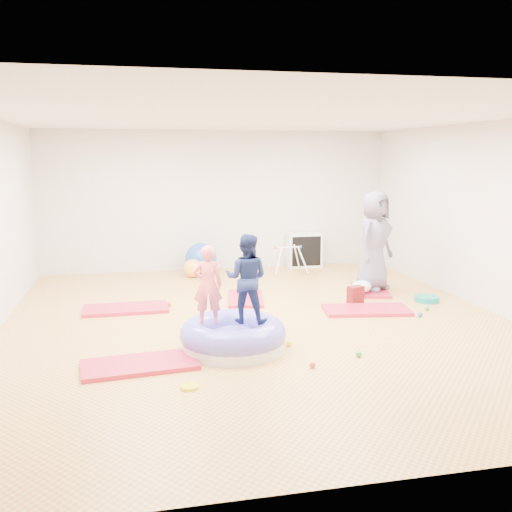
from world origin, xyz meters
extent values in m
cube|color=gold|center=(0.00, 0.00, 0.00)|extent=(7.00, 8.00, 0.01)
cube|color=silver|center=(0.00, 0.00, 2.80)|extent=(7.00, 8.00, 0.01)
cube|color=beige|center=(0.00, 4.00, 1.40)|extent=(7.00, 0.01, 2.80)
cube|color=beige|center=(0.00, -4.00, 1.40)|extent=(7.00, 0.01, 2.80)
cube|color=beige|center=(3.50, 0.00, 1.40)|extent=(0.01, 8.00, 2.80)
cube|color=#BB2236|center=(-1.67, -1.34, 0.03)|extent=(1.31, 0.76, 0.05)
cube|color=#BB2236|center=(-1.84, 1.09, 0.03)|extent=(1.26, 0.64, 0.05)
cube|color=#BB2236|center=(0.05, 1.34, 0.02)|extent=(0.72, 1.17, 0.05)
cube|color=#BB2236|center=(1.68, 0.25, 0.03)|extent=(1.34, 0.82, 0.05)
cube|color=#BB2236|center=(2.26, 1.46, 0.02)|extent=(0.79, 1.18, 0.05)
cylinder|color=silver|center=(-0.56, -0.98, 0.07)|extent=(1.24, 1.24, 0.14)
torus|color=#5A56C6|center=(-0.56, -0.98, 0.20)|extent=(1.28, 1.28, 0.34)
ellipsoid|color=#5A56C6|center=(-0.56, -0.98, 0.12)|extent=(0.68, 0.68, 0.31)
imported|color=#FF676E|center=(-0.85, -0.93, 0.85)|extent=(0.37, 0.26, 0.95)
imported|color=navy|center=(-0.38, -0.94, 0.91)|extent=(0.64, 0.58, 1.07)
imported|color=slate|center=(2.29, 1.42, 0.88)|extent=(0.97, 0.90, 1.67)
ellipsoid|color=#ACC8F9|center=(2.00, 1.24, 0.15)|extent=(0.35, 0.23, 0.20)
sphere|color=beige|center=(2.00, 1.08, 0.17)|extent=(0.17, 0.17, 0.17)
sphere|color=green|center=(2.60, 0.11, 0.04)|extent=(0.07, 0.07, 0.07)
sphere|color=#CC4622|center=(0.19, -1.77, 0.04)|extent=(0.07, 0.07, 0.07)
sphere|color=yellow|center=(0.13, -1.02, 0.04)|extent=(0.07, 0.07, 0.07)
sphere|color=#254AB1|center=(2.32, -0.18, 0.04)|extent=(0.07, 0.07, 0.07)
sphere|color=green|center=(0.82, -1.55, 0.04)|extent=(0.07, 0.07, 0.07)
sphere|color=#CC4622|center=(-0.72, 1.58, 0.04)|extent=(0.07, 0.07, 0.07)
sphere|color=#CC4622|center=(-1.19, 1.19, 0.04)|extent=(0.07, 0.07, 0.07)
sphere|color=#254AB1|center=(-0.41, 3.51, 0.31)|extent=(0.62, 0.62, 0.62)
sphere|color=yellow|center=(-0.61, 3.24, 0.18)|extent=(0.35, 0.35, 0.35)
cylinder|color=white|center=(1.05, 3.07, 0.28)|extent=(0.20, 0.20, 0.53)
cylinder|color=white|center=(1.05, 3.52, 0.28)|extent=(0.20, 0.20, 0.53)
cylinder|color=white|center=(1.54, 3.07, 0.28)|extent=(0.20, 0.20, 0.53)
cylinder|color=white|center=(1.54, 3.52, 0.28)|extent=(0.20, 0.20, 0.53)
cylinder|color=white|center=(1.29, 3.29, 0.51)|extent=(0.51, 0.03, 0.03)
sphere|color=#CC4622|center=(1.04, 3.29, 0.51)|extent=(0.06, 0.06, 0.06)
sphere|color=#254AB1|center=(1.55, 3.29, 0.51)|extent=(0.06, 0.06, 0.06)
cube|color=white|center=(1.78, 3.80, 0.36)|extent=(0.71, 0.35, 0.71)
cube|color=black|center=(1.78, 3.63, 0.36)|extent=(0.61, 0.02, 0.61)
cube|color=white|center=(1.78, 3.75, 0.36)|extent=(0.02, 0.24, 0.63)
cube|color=white|center=(1.78, 3.75, 0.36)|extent=(0.63, 0.24, 0.02)
cylinder|color=#0B7E7E|center=(2.86, 0.62, 0.04)|extent=(0.39, 0.39, 0.09)
cube|color=maroon|center=(1.69, 0.72, 0.14)|extent=(0.28, 0.23, 0.28)
cylinder|color=yellow|center=(-1.19, -2.03, 0.01)|extent=(0.19, 0.19, 0.03)
camera|label=1|loc=(-1.67, -7.45, 2.30)|focal=40.00mm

